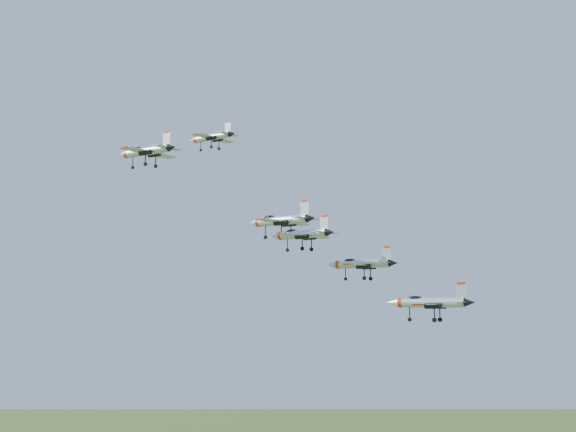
% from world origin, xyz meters
% --- Properties ---
extents(jet_lead, '(11.13, 9.37, 2.99)m').
position_xyz_m(jet_lead, '(-18.72, 10.82, 158.33)').
color(jet_lead, '#B7BEC5').
extents(jet_left_high, '(13.74, 11.58, 3.70)m').
position_xyz_m(jet_left_high, '(-2.22, 5.06, 142.04)').
color(jet_left_high, '#B7BEC5').
extents(jet_right_high, '(11.19, 9.37, 3.00)m').
position_xyz_m(jet_right_high, '(-11.27, -19.38, 149.83)').
color(jet_right_high, '#B7BEC5').
extents(jet_left_low, '(12.72, 10.59, 3.40)m').
position_xyz_m(jet_left_low, '(9.46, 10.68, 135.06)').
color(jet_left_low, '#B7BEC5').
extents(jet_right_low, '(10.94, 9.27, 2.96)m').
position_xyz_m(jet_right_low, '(9.04, -11.63, 138.04)').
color(jet_right_low, '#B7BEC5').
extents(jet_trail, '(13.26, 10.97, 3.54)m').
position_xyz_m(jet_trail, '(22.99, 1.46, 128.86)').
color(jet_trail, '#B7BEC5').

